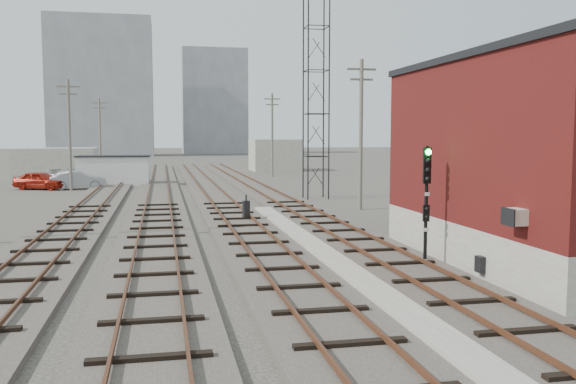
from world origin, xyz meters
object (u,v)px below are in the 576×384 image
object	(u,v)px
car_silver	(78,180)
car_grey	(79,177)
car_red	(41,180)
switch_stand	(246,210)
site_trailer	(114,170)
signal_mast	(427,195)

from	to	relation	value
car_silver	car_grey	bearing A→B (deg)	-1.08
car_red	switch_stand	bearing A→B (deg)	-124.33
site_trailer	car_red	size ratio (longest dim) A/B	1.46
car_grey	signal_mast	bearing A→B (deg)	-137.02
car_silver	car_grey	distance (m)	4.23
signal_mast	car_grey	size ratio (longest dim) A/B	0.80
signal_mast	car_silver	world-z (taller)	signal_mast
signal_mast	switch_stand	distance (m)	12.48
switch_stand	car_grey	distance (m)	29.18
car_red	car_grey	xyz separation A→B (m)	(2.50, 4.05, -0.01)
car_grey	switch_stand	bearing A→B (deg)	-136.71
car_red	car_grey	size ratio (longest dim) A/B	0.87
switch_stand	signal_mast	bearing A→B (deg)	-78.67
signal_mast	car_grey	distance (m)	41.56
car_silver	car_grey	world-z (taller)	car_grey
site_trailer	car_red	xyz separation A→B (m)	(-5.65, -3.28, -0.60)
car_red	car_grey	bearing A→B (deg)	-7.88
switch_stand	car_grey	world-z (taller)	car_grey
signal_mast	car_grey	bearing A→B (deg)	113.15
switch_stand	car_silver	distance (m)	25.16
car_red	car_grey	world-z (taller)	car_red
site_trailer	car_grey	xyz separation A→B (m)	(-3.15, 0.77, -0.62)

